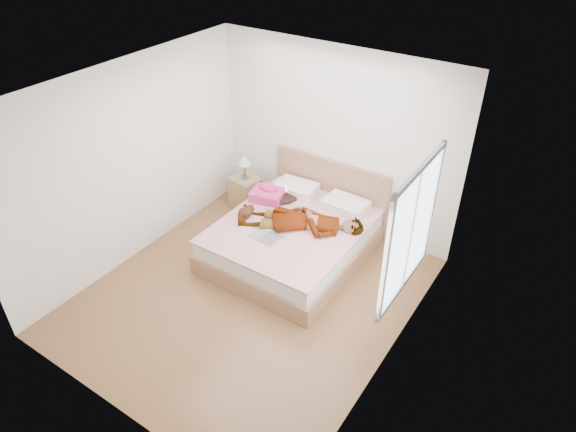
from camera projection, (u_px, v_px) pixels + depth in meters
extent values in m
plane|color=#53331A|center=(250.00, 295.00, 6.33)|extent=(4.00, 4.00, 0.00)
imported|color=white|center=(302.00, 218.00, 6.63)|extent=(1.75, 1.21, 0.23)
ellipsoid|color=black|center=(284.00, 195.00, 7.24)|extent=(0.47, 0.55, 0.07)
cube|color=silver|center=(287.00, 189.00, 7.10)|extent=(0.08, 0.10, 0.05)
plane|color=white|center=(239.00, 92.00, 4.88)|extent=(4.00, 4.00, 0.00)
plane|color=white|center=(335.00, 140.00, 6.99)|extent=(3.60, 0.00, 3.60)
plane|color=white|center=(97.00, 317.00, 4.22)|extent=(3.60, 0.00, 3.60)
plane|color=white|center=(131.00, 164.00, 6.43)|extent=(0.00, 4.00, 4.00)
plane|color=silver|center=(398.00, 265.00, 4.78)|extent=(0.00, 4.00, 4.00)
cube|color=white|center=(411.00, 231.00, 4.89)|extent=(0.02, 1.10, 1.30)
cube|color=silver|center=(386.00, 263.00, 4.49)|extent=(0.04, 0.06, 1.42)
cube|color=silver|center=(433.00, 204.00, 5.29)|extent=(0.04, 0.06, 1.42)
cube|color=silver|center=(402.00, 285.00, 5.27)|extent=(0.04, 1.22, 0.06)
cube|color=silver|center=(422.00, 168.00, 4.51)|extent=(0.04, 1.22, 0.06)
cube|color=silver|center=(411.00, 231.00, 4.89)|extent=(0.03, 0.04, 1.30)
cube|color=brown|center=(292.00, 248.00, 6.92)|extent=(1.78, 2.08, 0.26)
cube|color=silver|center=(292.00, 233.00, 6.78)|extent=(1.70, 2.00, 0.22)
cube|color=silver|center=(292.00, 225.00, 6.71)|extent=(1.74, 2.04, 0.03)
cube|color=brown|center=(330.00, 192.00, 7.41)|extent=(1.80, 0.07, 1.00)
cube|color=white|center=(296.00, 188.00, 7.35)|extent=(0.61, 0.44, 0.13)
cube|color=white|center=(346.00, 205.00, 6.98)|extent=(0.60, 0.43, 0.13)
cube|color=#EA3F96|center=(267.00, 195.00, 7.17)|extent=(0.50, 0.44, 0.14)
ellipsoid|color=#FA4498|center=(268.00, 187.00, 7.17)|extent=(0.29, 0.23, 0.13)
cube|color=silver|center=(266.00, 236.00, 6.48)|extent=(0.45, 0.32, 0.01)
cube|color=white|center=(260.00, 232.00, 6.54)|extent=(0.24, 0.30, 0.02)
cube|color=#2A2A2A|center=(273.00, 239.00, 6.42)|extent=(0.24, 0.30, 0.02)
cylinder|color=white|center=(276.00, 225.00, 6.62)|extent=(0.08, 0.08, 0.09)
torus|color=white|center=(279.00, 226.00, 6.60)|extent=(0.06, 0.02, 0.06)
cylinder|color=black|center=(276.00, 223.00, 6.60)|extent=(0.07, 0.07, 0.00)
ellipsoid|color=black|center=(245.00, 212.00, 6.80)|extent=(0.19, 0.22, 0.15)
ellipsoid|color=beige|center=(244.00, 212.00, 6.79)|extent=(0.10, 0.11, 0.07)
sphere|color=black|center=(251.00, 208.00, 6.87)|extent=(0.11, 0.11, 0.11)
sphere|color=pink|center=(250.00, 205.00, 6.90)|extent=(0.04, 0.04, 0.04)
sphere|color=pink|center=(255.00, 207.00, 6.85)|extent=(0.04, 0.04, 0.04)
ellipsoid|color=black|center=(239.00, 214.00, 6.83)|extent=(0.05, 0.07, 0.03)
ellipsoid|color=#321E0E|center=(246.00, 218.00, 6.76)|extent=(0.05, 0.07, 0.03)
cube|color=brown|center=(246.00, 192.00, 7.87)|extent=(0.46, 0.42, 0.50)
cylinder|color=#4C4C4C|center=(245.00, 178.00, 7.72)|extent=(0.15, 0.15, 0.02)
cylinder|color=#4C4C4C|center=(245.00, 170.00, 7.65)|extent=(0.02, 0.02, 0.26)
cone|color=beige|center=(244.00, 160.00, 7.55)|extent=(0.23, 0.23, 0.15)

